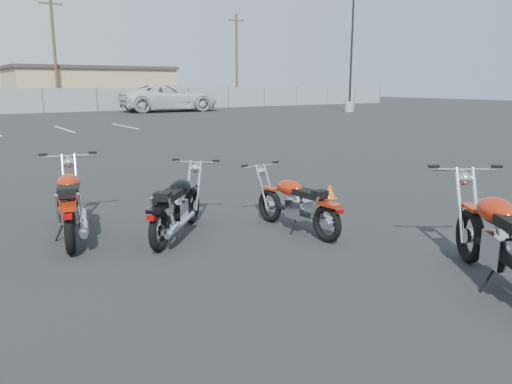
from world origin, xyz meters
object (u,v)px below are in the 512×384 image
motorcycle_third_red (297,204)px  white_van (169,90)px  motorcycle_rear_red (504,241)px  motorcycle_second_black (177,206)px  motorcycle_front_red (71,204)px

motorcycle_third_red → white_van: 33.38m
motorcycle_rear_red → white_van: white_van is taller
motorcycle_second_black → motorcycle_third_red: motorcycle_second_black is taller
motorcycle_second_black → motorcycle_rear_red: bearing=-60.4°
motorcycle_front_red → white_van: size_ratio=0.26×
motorcycle_rear_red → white_van: (11.35, 34.07, 1.12)m
motorcycle_third_red → motorcycle_rear_red: motorcycle_rear_red is taller
motorcycle_second_black → white_van: white_van is taller
motorcycle_front_red → motorcycle_rear_red: bearing=-52.7°
motorcycle_third_red → motorcycle_front_red: bearing=151.9°
white_van → motorcycle_rear_red: bearing=166.6°
motorcycle_front_red → motorcycle_rear_red: size_ratio=1.01×
motorcycle_front_red → motorcycle_third_red: 3.25m
motorcycle_rear_red → motorcycle_second_black: bearing=119.6°
motorcycle_second_black → motorcycle_third_red: 1.76m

